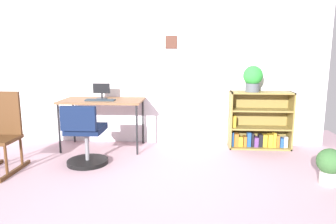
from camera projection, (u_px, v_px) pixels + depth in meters
ground_plane at (129, 205)px, 2.89m from camera, size 6.24×6.24×0.00m
wall_back at (154, 70)px, 4.79m from camera, size 5.20×0.12×2.30m
desk at (102, 103)px, 4.52m from camera, size 1.19×0.64×0.73m
monitor at (102, 91)px, 4.57m from camera, size 0.25×0.16×0.23m
keyboard at (100, 100)px, 4.41m from camera, size 0.42×0.13×0.02m
office_chair at (85, 139)px, 3.86m from camera, size 0.52×0.55×0.79m
rocking_chair at (1, 132)px, 3.69m from camera, size 0.42×0.64×0.95m
bookshelf_low at (259, 124)px, 4.63m from camera, size 0.90×0.30×0.85m
potted_plant_on_shelf at (253, 78)px, 4.46m from camera, size 0.28×0.28×0.38m
potted_plant_floor at (330, 165)px, 3.31m from camera, size 0.28×0.28×0.40m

